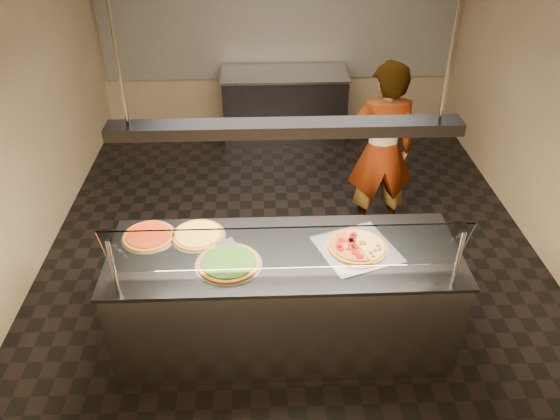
{
  "coord_description": "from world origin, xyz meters",
  "views": [
    {
      "loc": [
        -0.3,
        -4.54,
        3.47
      ],
      "look_at": [
        -0.15,
        -0.89,
        1.02
      ],
      "focal_mm": 35.0,
      "sensor_mm": 36.0,
      "label": 1
    }
  ],
  "objects_px": {
    "pizza_spatula": "(217,240)",
    "heat_lamp_housing": "(285,128)",
    "pizza_spinach": "(229,263)",
    "prep_table": "(284,105)",
    "pizza_cheese": "(198,235)",
    "sneeze_guard": "(287,249)",
    "worker": "(381,151)",
    "serving_counter": "(284,298)",
    "pizza_tomato": "(149,236)",
    "perforated_tray": "(357,248)",
    "half_pizza_sausage": "(371,246)",
    "half_pizza_pepperoni": "(343,246)"
  },
  "relations": [
    {
      "from": "sneeze_guard",
      "to": "half_pizza_pepperoni",
      "type": "xyz_separation_m",
      "value": [
        0.44,
        0.36,
        -0.26
      ]
    },
    {
      "from": "sneeze_guard",
      "to": "heat_lamp_housing",
      "type": "distance_m",
      "value": 0.8
    },
    {
      "from": "prep_table",
      "to": "half_pizza_sausage",
      "type": "bearing_deg",
      "value": -82.95
    },
    {
      "from": "half_pizza_sausage",
      "to": "pizza_spinach",
      "type": "distance_m",
      "value": 1.08
    },
    {
      "from": "serving_counter",
      "to": "heat_lamp_housing",
      "type": "bearing_deg",
      "value": 0.0
    },
    {
      "from": "pizza_spatula",
      "to": "heat_lamp_housing",
      "type": "height_order",
      "value": "heat_lamp_housing"
    },
    {
      "from": "perforated_tray",
      "to": "worker",
      "type": "height_order",
      "value": "worker"
    },
    {
      "from": "worker",
      "to": "pizza_cheese",
      "type": "bearing_deg",
      "value": 36.01
    },
    {
      "from": "half_pizza_sausage",
      "to": "pizza_spatula",
      "type": "height_order",
      "value": "half_pizza_sausage"
    },
    {
      "from": "heat_lamp_housing",
      "to": "pizza_spinach",
      "type": "bearing_deg",
      "value": -163.33
    },
    {
      "from": "prep_table",
      "to": "half_pizza_pepperoni",
      "type": "bearing_deg",
      "value": -86.11
    },
    {
      "from": "pizza_cheese",
      "to": "pizza_spatula",
      "type": "bearing_deg",
      "value": -33.22
    },
    {
      "from": "serving_counter",
      "to": "pizza_spatula",
      "type": "bearing_deg",
      "value": 165.68
    },
    {
      "from": "serving_counter",
      "to": "pizza_spatula",
      "type": "xyz_separation_m",
      "value": [
        -0.51,
        0.13,
        0.49
      ]
    },
    {
      "from": "serving_counter",
      "to": "perforated_tray",
      "type": "relative_size",
      "value": 3.82
    },
    {
      "from": "pizza_cheese",
      "to": "prep_table",
      "type": "bearing_deg",
      "value": 76.97
    },
    {
      "from": "pizza_cheese",
      "to": "worker",
      "type": "distance_m",
      "value": 2.18
    },
    {
      "from": "half_pizza_sausage",
      "to": "pizza_spatula",
      "type": "relative_size",
      "value": 1.95
    },
    {
      "from": "pizza_cheese",
      "to": "prep_table",
      "type": "xyz_separation_m",
      "value": [
        0.84,
        3.65,
        -0.48
      ]
    },
    {
      "from": "serving_counter",
      "to": "pizza_tomato",
      "type": "xyz_separation_m",
      "value": [
        -1.05,
        0.23,
        0.48
      ]
    },
    {
      "from": "heat_lamp_housing",
      "to": "pizza_cheese",
      "type": "bearing_deg",
      "value": 160.88
    },
    {
      "from": "prep_table",
      "to": "worker",
      "type": "distance_m",
      "value": 2.49
    },
    {
      "from": "pizza_cheese",
      "to": "sneeze_guard",
      "type": "bearing_deg",
      "value": -40.8
    },
    {
      "from": "heat_lamp_housing",
      "to": "prep_table",
      "type": "bearing_deg",
      "value": 87.35
    },
    {
      "from": "half_pizza_pepperoni",
      "to": "heat_lamp_housing",
      "type": "relative_size",
      "value": 0.22
    },
    {
      "from": "serving_counter",
      "to": "pizza_cheese",
      "type": "xyz_separation_m",
      "value": [
        -0.66,
        0.23,
        0.48
      ]
    },
    {
      "from": "pizza_spatula",
      "to": "worker",
      "type": "height_order",
      "value": "worker"
    },
    {
      "from": "pizza_tomato",
      "to": "prep_table",
      "type": "distance_m",
      "value": 3.88
    },
    {
      "from": "half_pizza_pepperoni",
      "to": "pizza_tomato",
      "type": "distance_m",
      "value": 1.5
    },
    {
      "from": "serving_counter",
      "to": "half_pizza_pepperoni",
      "type": "relative_size",
      "value": 5.32
    },
    {
      "from": "half_pizza_pepperoni",
      "to": "pizza_spatula",
      "type": "relative_size",
      "value": 1.95
    },
    {
      "from": "pizza_cheese",
      "to": "prep_table",
      "type": "relative_size",
      "value": 0.25
    },
    {
      "from": "half_pizza_sausage",
      "to": "worker",
      "type": "relative_size",
      "value": 0.27
    },
    {
      "from": "pizza_tomato",
      "to": "pizza_spinach",
      "type": "bearing_deg",
      "value": -29.48
    },
    {
      "from": "pizza_spatula",
      "to": "prep_table",
      "type": "height_order",
      "value": "pizza_spatula"
    },
    {
      "from": "serving_counter",
      "to": "pizza_spatula",
      "type": "distance_m",
      "value": 0.72
    },
    {
      "from": "pizza_cheese",
      "to": "heat_lamp_housing",
      "type": "xyz_separation_m",
      "value": [
        0.66,
        -0.23,
        1.01
      ]
    },
    {
      "from": "half_pizza_pepperoni",
      "to": "half_pizza_sausage",
      "type": "bearing_deg",
      "value": -0.99
    },
    {
      "from": "sneeze_guard",
      "to": "pizza_spatula",
      "type": "height_order",
      "value": "sneeze_guard"
    },
    {
      "from": "pizza_spatula",
      "to": "worker",
      "type": "distance_m",
      "value": 2.13
    },
    {
      "from": "sneeze_guard",
      "to": "pizza_tomato",
      "type": "height_order",
      "value": "sneeze_guard"
    },
    {
      "from": "pizza_spinach",
      "to": "prep_table",
      "type": "xyz_separation_m",
      "value": [
        0.59,
        4.0,
        -0.48
      ]
    },
    {
      "from": "half_pizza_pepperoni",
      "to": "heat_lamp_housing",
      "type": "distance_m",
      "value": 1.08
    },
    {
      "from": "half_pizza_sausage",
      "to": "half_pizza_pepperoni",
      "type": "bearing_deg",
      "value": 179.01
    },
    {
      "from": "perforated_tray",
      "to": "pizza_cheese",
      "type": "bearing_deg",
      "value": 170.13
    },
    {
      "from": "pizza_spatula",
      "to": "heat_lamp_housing",
      "type": "relative_size",
      "value": 0.11
    },
    {
      "from": "sneeze_guard",
      "to": "worker",
      "type": "xyz_separation_m",
      "value": [
        1.04,
        1.93,
        -0.3
      ]
    },
    {
      "from": "pizza_spinach",
      "to": "worker",
      "type": "distance_m",
      "value": 2.25
    },
    {
      "from": "prep_table",
      "to": "heat_lamp_housing",
      "type": "height_order",
      "value": "heat_lamp_housing"
    },
    {
      "from": "pizza_spatula",
      "to": "heat_lamp_housing",
      "type": "distance_m",
      "value": 1.12
    }
  ]
}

